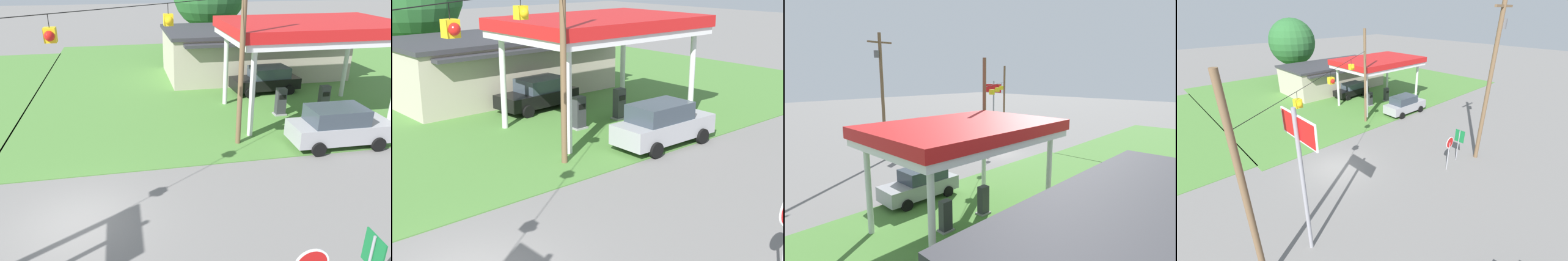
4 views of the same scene
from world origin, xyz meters
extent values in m
plane|color=slate|center=(0.00, 0.00, 0.00)|extent=(160.00, 160.00, 0.00)
cube|color=#4C7F38|center=(13.91, 17.13, 0.02)|extent=(36.00, 28.00, 0.04)
cube|color=silver|center=(11.91, 8.22, 4.55)|extent=(9.12, 6.10, 0.35)
cube|color=red|center=(11.91, 8.22, 5.00)|extent=(9.32, 6.30, 0.55)
cylinder|color=silver|center=(7.95, 5.77, 2.19)|extent=(0.28, 0.28, 4.38)
cylinder|color=silver|center=(15.87, 5.77, 2.19)|extent=(0.28, 0.28, 4.38)
cylinder|color=silver|center=(7.95, 10.67, 2.19)|extent=(0.28, 0.28, 4.38)
cylinder|color=silver|center=(15.87, 10.67, 2.19)|extent=(0.28, 0.28, 4.38)
cube|color=#B2A893|center=(11.78, 17.13, 1.69)|extent=(13.11, 6.60, 3.37)
cube|color=#333338|center=(11.78, 17.13, 3.49)|extent=(13.41, 6.90, 0.24)
cube|color=#333338|center=(11.78, 13.48, 3.12)|extent=(11.80, 0.70, 0.20)
cube|color=gray|center=(10.57, 8.22, 0.06)|extent=(0.71, 0.56, 0.12)
cube|color=#333338|center=(10.57, 8.22, 0.87)|extent=(0.55, 0.40, 1.49)
cube|color=black|center=(10.57, 8.00, 1.17)|extent=(0.39, 0.03, 0.24)
cube|color=gray|center=(13.25, 8.22, 0.06)|extent=(0.71, 0.56, 0.12)
cube|color=#333338|center=(13.25, 8.22, 0.87)|extent=(0.55, 0.40, 1.49)
cube|color=black|center=(13.25, 8.00, 1.17)|extent=(0.39, 0.03, 0.24)
cube|color=#9E9EA3|center=(11.79, 3.95, 0.77)|extent=(4.83, 1.90, 0.85)
cube|color=#333D47|center=(11.50, 3.95, 1.57)|extent=(2.66, 1.73, 0.75)
cylinder|color=black|center=(13.29, 4.87, 0.34)|extent=(0.68, 0.23, 0.68)
cylinder|color=black|center=(13.27, 2.98, 0.34)|extent=(0.68, 0.23, 0.68)
cylinder|color=black|center=(10.31, 4.91, 0.34)|extent=(0.68, 0.23, 0.68)
cylinder|color=black|center=(10.29, 3.02, 0.34)|extent=(0.68, 0.23, 0.68)
cube|color=black|center=(11.20, 12.49, 0.70)|extent=(4.62, 2.15, 0.72)
cube|color=#333D47|center=(11.47, 12.51, 1.41)|extent=(2.59, 1.87, 0.70)
cylinder|color=black|center=(9.87, 11.46, 0.34)|extent=(0.69, 0.27, 0.68)
cylinder|color=black|center=(9.75, 13.34, 0.34)|extent=(0.69, 0.27, 0.68)
cylinder|color=black|center=(12.66, 11.64, 0.34)|extent=(0.69, 0.27, 0.68)
cylinder|color=black|center=(12.54, 13.53, 0.34)|extent=(0.69, 0.27, 0.68)
cylinder|color=#99999E|center=(5.54, -5.33, 1.05)|extent=(0.08, 0.08, 2.10)
cylinder|color=white|center=(5.54, -5.33, 2.10)|extent=(0.80, 0.03, 0.80)
cylinder|color=red|center=(5.54, -5.33, 2.10)|extent=(0.70, 0.03, 0.70)
cylinder|color=gray|center=(-4.83, -4.74, 3.47)|extent=(0.18, 0.18, 6.94)
cube|color=white|center=(-4.73, -4.74, 6.11)|extent=(0.06, 2.59, 1.08)
cube|color=red|center=(-4.73, -4.74, 6.11)|extent=(0.07, 2.47, 0.96)
cylinder|color=gray|center=(7.15, -5.10, 1.20)|extent=(0.07, 0.07, 2.40)
cube|color=#146B33|center=(7.20, -5.10, 1.95)|extent=(0.04, 0.70, 0.90)
cylinder|color=brown|center=(8.65, -5.87, 5.58)|extent=(0.28, 0.28, 11.16)
cube|color=brown|center=(8.65, -5.87, 10.36)|extent=(2.20, 0.14, 0.14)
cylinder|color=#59595B|center=(9.00, -5.87, 9.36)|extent=(0.44, 0.44, 0.60)
cylinder|color=brown|center=(-7.09, -5.00, 4.36)|extent=(0.24, 0.24, 8.71)
cylinder|color=brown|center=(7.09, 5.00, 4.36)|extent=(0.24, 0.24, 8.71)
cylinder|color=black|center=(0.00, 0.00, 6.79)|extent=(14.20, 10.02, 0.02)
cylinder|color=black|center=(-3.55, -2.50, 6.62)|extent=(0.02, 0.02, 0.35)
cube|color=yellow|center=(-3.55, -2.50, 6.24)|extent=(0.32, 0.32, 0.40)
sphere|color=yellow|center=(-3.55, -2.67, 6.24)|extent=(0.28, 0.28, 0.28)
cylinder|color=black|center=(0.00, 0.00, 6.62)|extent=(0.02, 0.02, 0.35)
cube|color=yellow|center=(0.00, 0.00, 6.24)|extent=(0.32, 0.32, 0.40)
sphere|color=red|center=(0.00, -0.17, 6.24)|extent=(0.28, 0.28, 0.28)
cylinder|color=black|center=(3.55, 2.50, 6.62)|extent=(0.02, 0.02, 0.35)
cube|color=yellow|center=(3.55, 2.50, 6.24)|extent=(0.32, 0.32, 0.40)
sphere|color=yellow|center=(3.55, 2.33, 6.24)|extent=(0.28, 0.28, 0.28)
cylinder|color=#4C3828|center=(10.15, 25.09, 1.55)|extent=(0.44, 0.44, 3.09)
sphere|color=#28602D|center=(10.15, 25.09, 5.80)|extent=(6.76, 6.76, 6.76)
camera|label=1|loc=(1.88, -11.08, 7.99)|focal=35.00mm
camera|label=2|loc=(-5.59, -10.97, 7.55)|focal=50.00mm
camera|label=3|loc=(22.03, 19.07, 7.55)|focal=28.00mm
camera|label=4|loc=(-8.74, -13.21, 10.13)|focal=24.00mm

